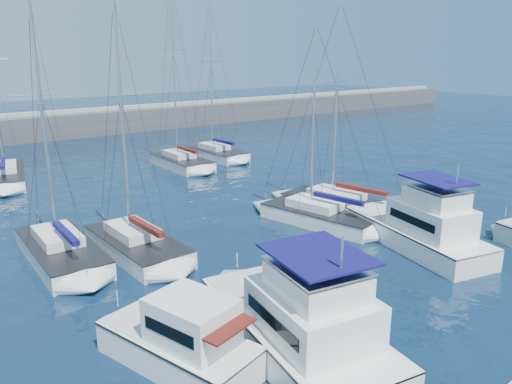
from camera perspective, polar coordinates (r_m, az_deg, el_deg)
ground at (r=27.45m, az=12.71°, el=-7.82°), size 220.00×220.00×0.00m
breakwater at (r=71.29m, az=-21.25°, el=6.80°), size 160.00×6.00×4.45m
motor_yacht_port_outer at (r=18.42m, az=-8.36°, el=-16.72°), size 4.05×6.50×3.20m
motor_yacht_port_inner at (r=19.00m, az=5.17°, el=-14.85°), size 5.50×9.86×4.69m
motor_yacht_stbd_inner at (r=29.73m, az=18.31°, el=-4.04°), size 5.35×9.87×4.69m
sailboat_mid_a at (r=28.78m, az=-21.37°, el=-6.32°), size 3.30×8.13×13.88m
sailboat_mid_b at (r=28.45m, az=-13.49°, el=-5.89°), size 3.26×7.70×13.71m
sailboat_mid_c at (r=32.67m, az=7.31°, el=-2.75°), size 4.47×8.24×12.71m
sailboat_mid_d at (r=35.11m, az=9.79°, el=-1.54°), size 4.75×8.99×14.22m
sailboat_back_a at (r=47.77m, az=-26.75°, el=1.62°), size 4.83×9.19×16.43m
sailboat_back_b at (r=48.86m, az=-8.53°, el=3.46°), size 3.30×7.75×17.74m
sailboat_back_c at (r=52.55m, az=-4.51°, el=4.42°), size 3.50×7.49×15.87m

